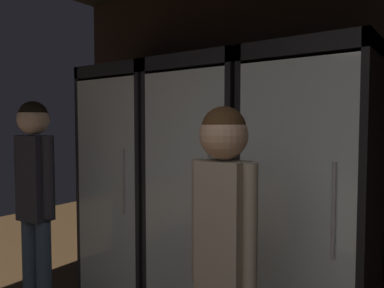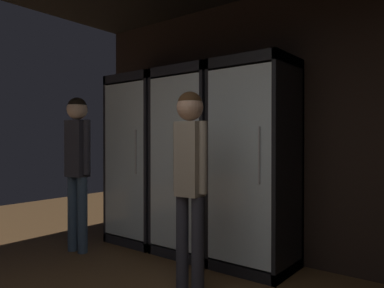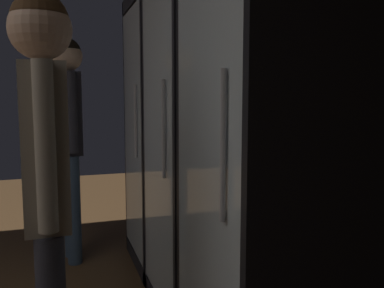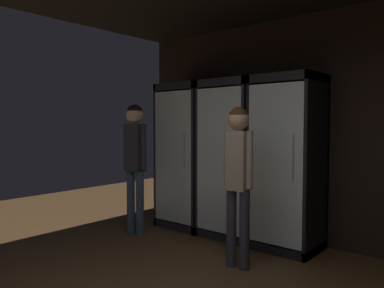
{
  "view_description": "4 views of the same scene",
  "coord_description": "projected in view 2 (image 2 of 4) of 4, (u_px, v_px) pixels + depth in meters",
  "views": [
    {
      "loc": [
        0.18,
        0.39,
        1.57
      ],
      "look_at": [
        -1.4,
        2.57,
        1.42
      ],
      "focal_mm": 34.53,
      "sensor_mm": 36.0,
      "label": 1
    },
    {
      "loc": [
        1.18,
        -0.53,
        1.25
      ],
      "look_at": [
        -1.17,
        2.47,
        1.21
      ],
      "focal_mm": 34.32,
      "sensor_mm": 36.0,
      "label": 2
    },
    {
      "loc": [
        0.88,
        1.83,
        1.27
      ],
      "look_at": [
        -1.5,
        2.62,
        0.99
      ],
      "focal_mm": 37.79,
      "sensor_mm": 36.0,
      "label": 3
    },
    {
      "loc": [
        1.44,
        -1.43,
        1.47
      ],
      "look_at": [
        -1.97,
        2.62,
        1.19
      ],
      "focal_mm": 35.38,
      "sensor_mm": 36.0,
      "label": 4
    }
  ],
  "objects": [
    {
      "name": "shopper_near",
      "position": [
        190.0,
        167.0,
        2.95
      ],
      "size": [
        0.32,
        0.22,
        1.64
      ],
      "color": "#2D2D38",
      "rests_on": "ground"
    },
    {
      "name": "shopper_far",
      "position": [
        77.0,
        155.0,
        4.1
      ],
      "size": [
        0.38,
        0.23,
        1.73
      ],
      "color": "#384C66",
      "rests_on": "ground"
    },
    {
      "name": "wall_back",
      "position": [
        324.0,
        125.0,
        3.53
      ],
      "size": [
        6.0,
        0.06,
        2.8
      ],
      "primitive_type": "cube",
      "color": "black",
      "rests_on": "ground"
    },
    {
      "name": "cooler_center",
      "position": [
        257.0,
        166.0,
        3.61
      ],
      "size": [
        0.74,
        0.66,
        2.04
      ],
      "color": "black",
      "rests_on": "ground"
    },
    {
      "name": "cooler_far_left",
      "position": [
        146.0,
        161.0,
        4.57
      ],
      "size": [
        0.74,
        0.66,
        2.04
      ],
      "color": "black",
      "rests_on": "ground"
    },
    {
      "name": "cooler_left",
      "position": [
        195.0,
        163.0,
        4.09
      ],
      "size": [
        0.74,
        0.66,
        2.04
      ],
      "color": "black",
      "rests_on": "ground"
    }
  ]
}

